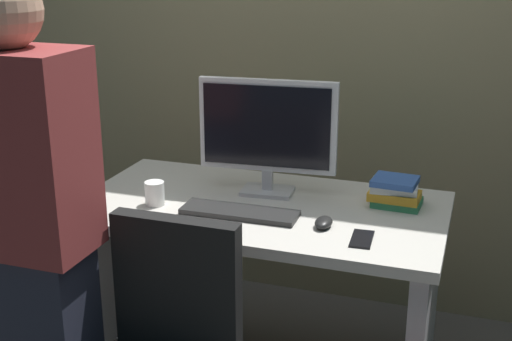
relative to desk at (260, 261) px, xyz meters
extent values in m
cube|color=beige|center=(0.00, 0.00, 0.22)|extent=(1.39, 0.76, 0.04)
cube|color=#B2B2B7|center=(-0.64, 0.00, -0.16)|extent=(0.06, 0.68, 0.71)
cube|color=#B2B2B7|center=(0.64, 0.00, -0.16)|extent=(0.06, 0.68, 0.71)
cube|color=black|center=(-0.05, -0.65, 0.20)|extent=(0.40, 0.06, 0.44)
cube|color=maroon|center=(-0.46, -0.79, 0.62)|extent=(0.40, 0.24, 0.58)
sphere|color=tan|center=(-0.46, -0.79, 1.01)|extent=(0.22, 0.22, 0.22)
cube|color=silver|center=(-0.01, 0.13, 0.25)|extent=(0.21, 0.16, 0.02)
cube|color=silver|center=(-0.01, 0.13, 0.29)|extent=(0.04, 0.03, 0.08)
cube|color=silver|center=(-0.01, 0.13, 0.51)|extent=(0.54, 0.08, 0.36)
cube|color=black|center=(-0.01, 0.11, 0.51)|extent=(0.50, 0.05, 0.32)
cube|color=#262626|center=(-0.04, -0.13, 0.25)|extent=(0.43, 0.14, 0.02)
ellipsoid|color=black|center=(0.28, -0.14, 0.26)|extent=(0.06, 0.10, 0.03)
cylinder|color=white|center=(-0.38, -0.13, 0.28)|extent=(0.07, 0.07, 0.09)
cube|color=#338C59|center=(0.49, 0.15, 0.25)|extent=(0.18, 0.14, 0.03)
cube|color=gold|center=(0.49, 0.14, 0.28)|extent=(0.19, 0.13, 0.03)
cube|color=white|center=(0.48, 0.15, 0.31)|extent=(0.18, 0.15, 0.03)
cube|color=#3359A5|center=(0.48, 0.14, 0.34)|extent=(0.17, 0.15, 0.02)
cube|color=black|center=(0.43, -0.21, 0.24)|extent=(0.08, 0.15, 0.01)
camera|label=1|loc=(0.77, -2.31, 1.17)|focal=48.11mm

